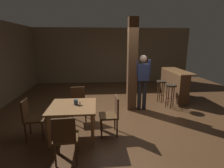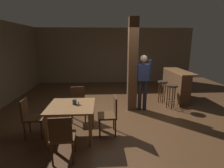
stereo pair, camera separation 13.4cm
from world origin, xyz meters
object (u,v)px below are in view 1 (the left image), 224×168
Objects in this scene: napkin_cup at (76,102)px; salt_shaker at (80,103)px; chair_north at (78,102)px; bar_counter at (174,84)px; chair_west at (31,117)px; bar_stool_mid at (161,86)px; dining_table at (73,110)px; chair_east at (112,113)px; chair_south at (65,137)px; bar_stool_near at (170,90)px; standing_person at (143,79)px.

napkin_cup is 1.39× the size of salt_shaker.
bar_counter reaches higher than chair_north.
chair_west is 1.00× the size of chair_north.
bar_stool_mid is at bearing -147.18° from bar_counter.
bar_counter is (4.34, 2.55, 0.04)m from chair_west.
chair_north is 10.55× the size of salt_shaker.
dining_table is 0.22m from salt_shaker.
chair_north is at bearing 43.87° from chair_west.
chair_east is 0.76m from salt_shaker.
chair_south is 3.82m from bar_stool_near.
chair_south reaches higher than salt_shaker.
chair_south reaches higher than dining_table.
chair_east is 10.55× the size of salt_shaker.
dining_table is 0.59× the size of standing_person.
standing_person is at bearing -173.12° from bar_stool_near.
chair_north reaches higher than napkin_cup.
standing_person is 2.23× the size of bar_stool_near.
chair_south is at bearing -129.42° from standing_person.
bar_stool_mid is at bearing 38.41° from standing_person.
standing_person is at bearing -143.87° from bar_counter.
bar_counter is 1.13m from bar_stool_near.
dining_table is 8.58× the size of napkin_cup.
standing_person is (1.77, 1.41, 0.22)m from salt_shaker.
dining_table is 3.29m from bar_stool_near.
napkin_cup reaches higher than dining_table.
bar_stool_mid is at bearing 24.19° from chair_north.
standing_person is (1.93, 1.46, 0.38)m from dining_table.
dining_table is at bearing -91.17° from chair_north.
napkin_cup is 0.09m from salt_shaker.
dining_table is at bearing -177.34° from chair_east.
salt_shaker is at bearing -150.77° from bar_stool_near.
chair_west is at bearing -152.91° from standing_person.
napkin_cup is at bearing 175.10° from salt_shaker.
bar_counter is (3.45, 3.46, 0.04)m from chair_south.
standing_person is at bearing 16.34° from chair_north.
salt_shaker is 0.11× the size of bar_stool_near.
chair_west is 0.51× the size of bar_counter.
standing_person reaches higher than chair_south.
chair_north is 2.05m from standing_person.
bar_counter is 0.76m from bar_stool_mid.
salt_shaker is 3.14m from bar_stool_near.
bar_stool_mid is (2.77, 1.25, 0.06)m from chair_north.
chair_north is 2.95m from bar_stool_near.
bar_stool_mid is at bearing 38.54° from salt_shaker.
chair_west is 1.10m from salt_shaker.
standing_person is at bearing 53.09° from chair_east.
salt_shaker is 3.38m from bar_stool_mid.
napkin_cup is 0.15× the size of bar_stool_mid.
standing_person is 1.05m from bar_stool_near.
chair_east is 1.84m from standing_person.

